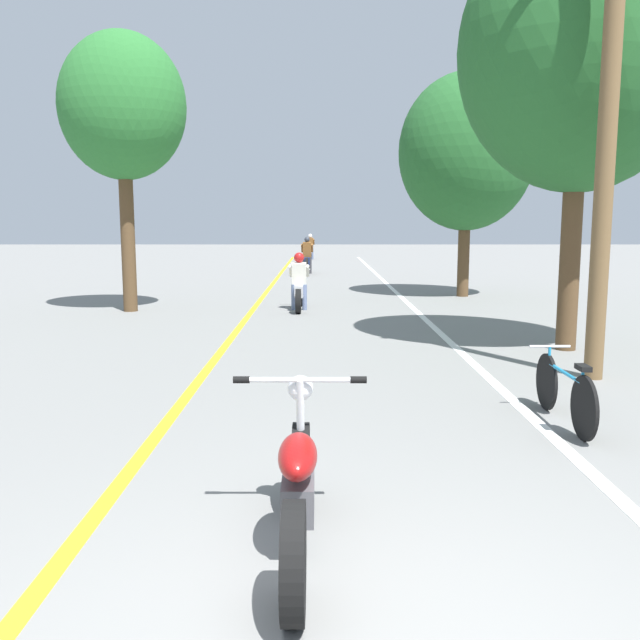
% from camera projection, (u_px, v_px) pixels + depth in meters
% --- Properties ---
extents(lane_stripe_center, '(0.14, 48.00, 0.01)m').
position_uv_depth(lane_stripe_center, '(250.00, 309.00, 16.08)').
color(lane_stripe_center, yellow).
rests_on(lane_stripe_center, ground).
extents(lane_stripe_edge, '(0.14, 48.00, 0.01)m').
position_uv_depth(lane_stripe_edge, '(411.00, 309.00, 16.10)').
color(lane_stripe_edge, white).
rests_on(lane_stripe_edge, ground).
extents(utility_pole, '(1.10, 0.24, 7.35)m').
position_uv_depth(utility_pole, '(606.00, 84.00, 8.45)').
color(utility_pole, brown).
rests_on(utility_pole, ground).
extents(roadside_tree_right_near, '(3.74, 3.37, 6.81)m').
position_uv_depth(roadside_tree_right_near, '(577.00, 52.00, 10.36)').
color(roadside_tree_right_near, '#513A23').
rests_on(roadside_tree_right_near, ground).
extents(roadside_tree_right_far, '(3.69, 3.32, 6.06)m').
position_uv_depth(roadside_tree_right_far, '(463.00, 152.00, 18.35)').
color(roadside_tree_right_far, '#513A23').
rests_on(roadside_tree_right_far, ground).
extents(roadside_tree_left, '(2.82, 2.54, 6.24)m').
position_uv_depth(roadside_tree_left, '(119.00, 108.00, 15.06)').
color(roadside_tree_left, '#513A23').
rests_on(roadside_tree_left, ground).
extents(motorcycle_foreground, '(0.90, 2.01, 1.02)m').
position_uv_depth(motorcycle_foreground, '(295.00, 487.00, 4.19)').
color(motorcycle_foreground, black).
rests_on(motorcycle_foreground, ground).
extents(motorcycle_rider_lead, '(0.50, 1.96, 1.35)m').
position_uv_depth(motorcycle_rider_lead, '(296.00, 288.00, 15.93)').
color(motorcycle_rider_lead, black).
rests_on(motorcycle_rider_lead, ground).
extents(motorcycle_rider_mid, '(0.50, 2.06, 1.47)m').
position_uv_depth(motorcycle_rider_mid, '(304.00, 260.00, 27.16)').
color(motorcycle_rider_mid, black).
rests_on(motorcycle_rider_mid, ground).
extents(motorcycle_rider_far, '(0.50, 2.06, 1.41)m').
position_uv_depth(motorcycle_rider_far, '(307.00, 250.00, 37.41)').
color(motorcycle_rider_far, black).
rests_on(motorcycle_rider_far, ground).
extents(bicycle_parked, '(0.44, 1.70, 0.73)m').
position_uv_depth(bicycle_parked, '(561.00, 391.00, 6.92)').
color(bicycle_parked, black).
rests_on(bicycle_parked, ground).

